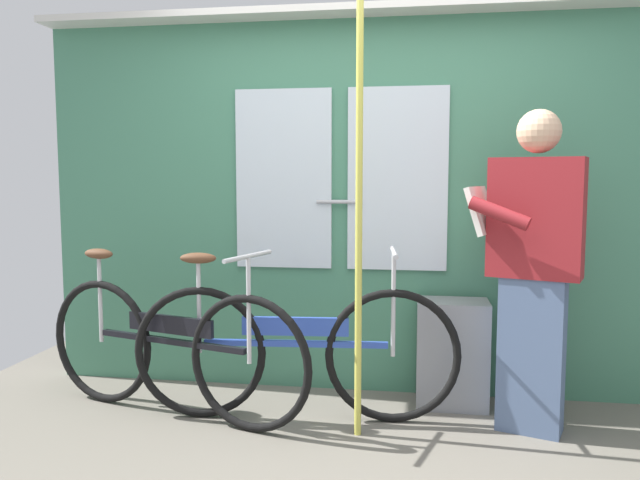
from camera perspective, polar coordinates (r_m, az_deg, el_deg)
train_door_wall at (r=3.89m, az=4.68°, el=3.87°), size 4.12×0.28×2.32m
bicycle_near_door at (r=3.51m, az=-2.38°, el=-9.91°), size 1.80×0.44×0.95m
bicycle_leaning_behind at (r=3.66m, az=-13.42°, el=-9.44°), size 1.69×0.64×0.94m
passenger_reading_newspaper at (r=3.44m, az=18.65°, el=-2.11°), size 0.62×0.56×1.68m
trash_bin_by_wall at (r=3.82m, az=11.85°, el=-9.98°), size 0.41×0.28×0.62m
handrail_pole at (r=3.18m, az=3.54°, el=2.17°), size 0.04×0.04×2.28m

